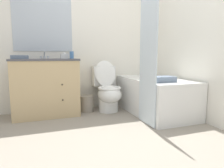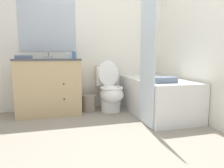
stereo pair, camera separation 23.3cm
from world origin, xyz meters
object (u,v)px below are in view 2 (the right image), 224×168
object	(u,v)px
vanity_cabinet	(49,86)
hand_towel_folded	(24,57)
soap_dispenser	(74,55)
bath_towel_folded	(163,80)
toilet	(110,91)
bathtub	(157,96)
wastebasket	(89,103)
tissue_box	(68,56)
sink_faucet	(49,56)

from	to	relation	value
vanity_cabinet	hand_towel_folded	distance (m)	0.59
soap_dispenser	bath_towel_folded	world-z (taller)	soap_dispenser
soap_dispenser	bath_towel_folded	distance (m)	1.45
toilet	bath_towel_folded	size ratio (longest dim) A/B	2.69
bathtub	wastebasket	size ratio (longest dim) A/B	5.30
bathtub	tissue_box	distance (m)	1.61
wastebasket	sink_faucet	bearing A→B (deg)	165.55
vanity_cabinet	tissue_box	distance (m)	0.57
soap_dispenser	hand_towel_folded	xyz separation A→B (m)	(-0.75, -0.08, -0.04)
tissue_box	hand_towel_folded	distance (m)	0.67
tissue_box	bath_towel_folded	world-z (taller)	tissue_box
wastebasket	tissue_box	distance (m)	0.87
bathtub	soap_dispenser	world-z (taller)	soap_dispenser
sink_faucet	hand_towel_folded	world-z (taller)	sink_faucet
vanity_cabinet	tissue_box	world-z (taller)	tissue_box
wastebasket	tissue_box	bearing A→B (deg)	169.15
toilet	tissue_box	xyz separation A→B (m)	(-0.69, 0.16, 0.59)
vanity_cabinet	bathtub	world-z (taller)	vanity_cabinet
toilet	hand_towel_folded	xyz separation A→B (m)	(-1.33, -0.04, 0.58)
tissue_box	vanity_cabinet	bearing A→B (deg)	-166.39
vanity_cabinet	toilet	world-z (taller)	vanity_cabinet
sink_faucet	tissue_box	distance (m)	0.32
wastebasket	bath_towel_folded	bearing A→B (deg)	-44.20
toilet	wastebasket	distance (m)	0.42
vanity_cabinet	hand_towel_folded	size ratio (longest dim) A/B	4.37
wastebasket	soap_dispenser	size ratio (longest dim) A/B	1.90
toilet	soap_dispenser	world-z (taller)	soap_dispenser
vanity_cabinet	tissue_box	xyz separation A→B (m)	(0.30, 0.07, 0.48)
sink_faucet	soap_dispenser	xyz separation A→B (m)	(0.40, -0.22, 0.03)
toilet	bath_towel_folded	world-z (taller)	toilet
wastebasket	soap_dispenser	bearing A→B (deg)	-167.43
tissue_box	wastebasket	bearing A→B (deg)	-10.85
vanity_cabinet	soap_dispenser	bearing A→B (deg)	-6.19
wastebasket	bathtub	bearing A→B (deg)	-24.00
bathtub	hand_towel_folded	distance (m)	2.14
vanity_cabinet	toilet	bearing A→B (deg)	-4.74
vanity_cabinet	bathtub	bearing A→B (deg)	-15.14
toilet	soap_dispenser	xyz separation A→B (m)	(-0.59, 0.04, 0.62)
bath_towel_folded	tissue_box	bearing A→B (deg)	142.73
wastebasket	tissue_box	xyz separation A→B (m)	(-0.34, 0.06, 0.80)
bathtub	hand_towel_folded	xyz separation A→B (m)	(-2.02, 0.34, 0.63)
bathtub	wastebasket	bearing A→B (deg)	156.00
toilet	soap_dispenser	bearing A→B (deg)	176.26
vanity_cabinet	toilet	distance (m)	1.00
vanity_cabinet	wastebasket	distance (m)	0.71
tissue_box	sink_faucet	bearing A→B (deg)	161.68
sink_faucet	wastebasket	distance (m)	1.03
wastebasket	hand_towel_folded	size ratio (longest dim) A/B	1.20
wastebasket	bath_towel_folded	world-z (taller)	bath_towel_folded
soap_dispenser	bath_towel_folded	xyz separation A→B (m)	(1.14, -0.83, -0.35)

